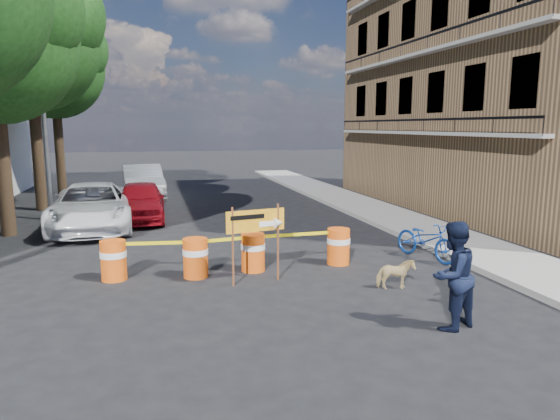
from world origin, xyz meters
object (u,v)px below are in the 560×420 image
bicycle (427,222)px  barrel_far_left (113,259)px  barrel_mid_right (253,252)px  pedestrian (452,276)px  detour_sign (263,226)px  barrel_mid_left (195,257)px  sedan_red (140,201)px  suv_white (92,207)px  dog (395,274)px  barrel_far_right (338,246)px  sedan_silver (143,182)px

bicycle → barrel_far_left: bearing=161.7°
barrel_mid_right → pedestrian: 4.95m
detour_sign → pedestrian: size_ratio=0.93×
barrel_mid_left → sedan_red: bearing=100.2°
barrel_mid_right → barrel_mid_left: bearing=-173.0°
suv_white → detour_sign: bearing=-60.7°
pedestrian → dog: size_ratio=2.40×
barrel_mid_left → detour_sign: (1.41, -0.75, 0.79)m
detour_sign → pedestrian: 4.16m
detour_sign → bicycle: bearing=0.1°
pedestrian → dog: (0.05, 2.11, -0.60)m
barrel_mid_right → barrel_far_right: (2.18, 0.06, 0.00)m
barrel_far_left → barrel_mid_left: size_ratio=1.00×
barrel_far_left → barrel_far_right: bearing=-0.2°
dog → sedan_red: (-5.36, 9.41, 0.39)m
barrel_mid_left → barrel_far_right: 3.56m
barrel_mid_right → dog: (2.64, -2.09, -0.14)m
barrel_far_left → sedan_silver: (0.45, 12.92, 0.34)m
barrel_far_left → sedan_red: 7.27m
barrel_mid_right → barrel_far_right: bearing=1.6°
detour_sign → pedestrian: (2.55, -3.27, -0.33)m
barrel_far_left → bicycle: (7.73, -0.12, 0.50)m
barrel_far_right → sedan_red: bearing=124.0°
pedestrian → sedan_red: pedestrian is taller
bicycle → dog: size_ratio=2.51×
barrel_mid_left → barrel_far_right: (3.55, 0.23, 0.00)m
barrel_mid_right → bicycle: bearing=-0.5°
barrel_mid_right → sedan_red: (-2.72, 7.33, 0.25)m
pedestrian → barrel_far_left: bearing=-57.6°
bicycle → barrel_mid_left: bearing=163.8°
barrel_far_right → dog: bearing=-77.9°
dog → sedan_silver: 16.02m
dog → sedan_silver: bearing=27.0°
dog → sedan_red: sedan_red is taller
barrel_far_left → sedan_silver: 12.93m
barrel_far_right → suv_white: size_ratio=0.16×
bicycle → pedestrian: bearing=-132.8°
barrel_mid_right → suv_white: bearing=124.7°
barrel_far_left → dog: (5.81, -2.17, -0.14)m
pedestrian → sedan_silver: pedestrian is taller
barrel_far_left → suv_white: 6.17m
barrel_far_right → sedan_silver: size_ratio=0.18×
barrel_mid_right → pedestrian: (2.59, -4.19, 0.46)m
barrel_far_left → barrel_mid_right: 3.17m
barrel_far_left → suv_white: size_ratio=0.16×
detour_sign → suv_white: bearing=110.4°
detour_sign → sedan_silver: detour_sign is taller
barrel_far_right → sedan_red: 8.77m
suv_white → sedan_red: suv_white is taller
barrel_far_left → detour_sign: 3.45m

